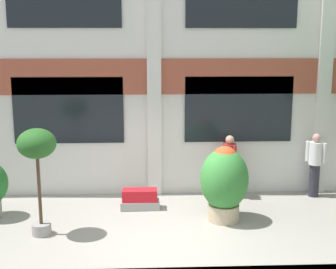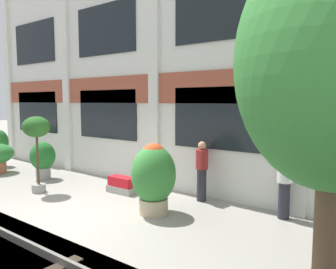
# 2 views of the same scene
# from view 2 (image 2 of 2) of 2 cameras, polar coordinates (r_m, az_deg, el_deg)

# --- Properties ---
(ground_plane) EXTENTS (80.00, 80.00, 0.00)m
(ground_plane) POSITION_cam_2_polar(r_m,az_deg,el_deg) (8.62, -14.37, -12.70)
(ground_plane) COLOR #9E998E
(apartment_facade) EXTENTS (17.82, 0.64, 8.01)m
(apartment_facade) POSITION_cam_2_polar(r_m,az_deg,el_deg) (10.44, -1.39, 12.83)
(apartment_facade) COLOR silver
(apartment_facade) RESTS_ON ground
(broadleaf_tree) EXTENTS (2.96, 2.82, 5.16)m
(broadleaf_tree) POSITION_cam_2_polar(r_m,az_deg,el_deg) (5.32, 26.89, 10.32)
(broadleaf_tree) COLOR brown
(broadleaf_tree) RESTS_ON ground
(potted_plant_square_trough) EXTENTS (0.94, 0.44, 0.49)m
(potted_plant_square_trough) POSITION_cam_2_polar(r_m,az_deg,el_deg) (9.91, -8.04, -8.74)
(potted_plant_square_trough) COLOR gray
(potted_plant_square_trough) RESTS_ON ground
(potted_plant_ribbed_drum) EXTENTS (1.08, 1.08, 1.72)m
(potted_plant_ribbed_drum) POSITION_cam_2_polar(r_m,az_deg,el_deg) (7.90, -2.54, -7.09)
(potted_plant_ribbed_drum) COLOR tan
(potted_plant_ribbed_drum) RESTS_ON ground
(potted_plant_fluted_column) EXTENTS (0.85, 0.85, 1.31)m
(potted_plant_fluted_column) POSITION_cam_2_polar(r_m,az_deg,el_deg) (12.19, -20.98, -3.84)
(potted_plant_fluted_column) COLOR gray
(potted_plant_fluted_column) RESTS_ON ground
(potted_plant_terracotta_small) EXTENTS (0.79, 0.79, 2.27)m
(potted_plant_terracotta_small) POSITION_cam_2_polar(r_m,az_deg,el_deg) (10.36, -21.92, 0.23)
(potted_plant_terracotta_small) COLOR gray
(potted_plant_terracotta_small) RESTS_ON ground
(resident_by_doorway) EXTENTS (0.34, 0.48, 1.63)m
(resident_by_doorway) POSITION_cam_2_polar(r_m,az_deg,el_deg) (8.96, 5.91, -6.03)
(resident_by_doorway) COLOR #282833
(resident_by_doorway) RESTS_ON ground
(resident_watching_tracks) EXTENTS (0.44, 0.35, 1.66)m
(resident_watching_tracks) POSITION_cam_2_polar(r_m,az_deg,el_deg) (8.04, 19.65, -7.60)
(resident_watching_tracks) COLOR #282833
(resident_watching_tracks) RESTS_ON ground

